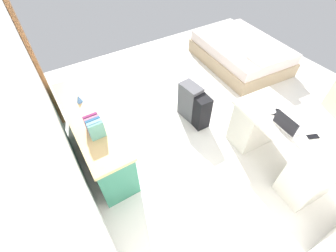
{
  "coord_description": "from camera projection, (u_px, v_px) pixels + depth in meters",
  "views": [
    {
      "loc": [
        -1.95,
        2.22,
        2.8
      ],
      "look_at": [
        -0.23,
        1.16,
        0.6
      ],
      "focal_mm": 24.82,
      "sensor_mm": 36.0,
      "label": 1
    }
  ],
  "objects": [
    {
      "name": "cell_phone_by_mouse",
      "position": [
        277.0,
        112.0,
        2.95
      ],
      "size": [
        0.11,
        0.15,
        0.01
      ],
      "primitive_type": "cube",
      "rotation": [
        0.0,
        0.0,
        0.39
      ],
      "color": "black",
      "rests_on": "desk"
    },
    {
      "name": "door_wooden",
      "position": [
        33.0,
        55.0,
        3.36
      ],
      "size": [
        0.88,
        0.05,
        2.04
      ],
      "primitive_type": "cube",
      "color": "#936038",
      "rests_on": "ground_plane"
    },
    {
      "name": "bed",
      "position": [
        241.0,
        53.0,
        4.9
      ],
      "size": [
        2.0,
        1.54,
        0.58
      ],
      "color": "tan",
      "rests_on": "ground_plane"
    },
    {
      "name": "suitcase_black",
      "position": [
        199.0,
        110.0,
        3.66
      ],
      "size": [
        0.37,
        0.23,
        0.56
      ],
      "primitive_type": "cube",
      "rotation": [
        0.0,
        0.0,
        -0.03
      ],
      "color": "black",
      "rests_on": "ground_plane"
    },
    {
      "name": "figurine_small",
      "position": [
        79.0,
        99.0,
        3.05
      ],
      "size": [
        0.08,
        0.08,
        0.11
      ],
      "primitive_type": "cone",
      "color": "#4C7FBF",
      "rests_on": "credenza"
    },
    {
      "name": "ground_plane",
      "position": [
        218.0,
        115.0,
        3.97
      ],
      "size": [
        5.74,
        5.74,
        0.0
      ],
      "primitive_type": "plane",
      "color": "silver"
    },
    {
      "name": "computer_mouse",
      "position": [
        273.0,
        112.0,
        2.94
      ],
      "size": [
        0.07,
        0.1,
        0.03
      ],
      "primitive_type": "ellipsoid",
      "rotation": [
        0.0,
        0.0,
        -0.07
      ],
      "color": "white",
      "rests_on": "desk"
    },
    {
      "name": "wall_back",
      "position": [
        38.0,
        98.0,
        2.06
      ],
      "size": [
        4.41,
        0.1,
        2.9
      ],
      "primitive_type": "cube",
      "color": "white",
      "rests_on": "ground_plane"
    },
    {
      "name": "desk",
      "position": [
        281.0,
        145.0,
        3.04
      ],
      "size": [
        1.48,
        0.76,
        0.74
      ],
      "color": "silver",
      "rests_on": "ground_plane"
    },
    {
      "name": "suitcase_spare_grey",
      "position": [
        190.0,
        101.0,
        3.75
      ],
      "size": [
        0.38,
        0.26,
        0.62
      ],
      "primitive_type": "cube",
      "rotation": [
        0.0,
        0.0,
        0.1
      ],
      "color": "#4C4C51",
      "rests_on": "ground_plane"
    },
    {
      "name": "credenza",
      "position": [
        95.0,
        135.0,
        3.18
      ],
      "size": [
        1.8,
        0.48,
        0.74
      ],
      "color": "#2D7056",
      "rests_on": "ground_plane"
    },
    {
      "name": "book_row",
      "position": [
        95.0,
        126.0,
        2.64
      ],
      "size": [
        0.23,
        0.17,
        0.23
      ],
      "color": "#589789",
      "rests_on": "credenza"
    },
    {
      "name": "laptop",
      "position": [
        287.0,
        125.0,
        2.74
      ],
      "size": [
        0.32,
        0.24,
        0.21
      ],
      "color": "silver",
      "rests_on": "desk"
    },
    {
      "name": "office_chair",
      "position": [
        320.0,
        119.0,
        3.32
      ],
      "size": [
        0.59,
        0.59,
        0.94
      ],
      "color": "black",
      "rests_on": "ground_plane"
    },
    {
      "name": "cell_phone_near_laptop",
      "position": [
        313.0,
        137.0,
        2.68
      ],
      "size": [
        0.11,
        0.15,
        0.01
      ],
      "primitive_type": "cube",
      "rotation": [
        0.0,
        0.0,
        -0.41
      ],
      "color": "black",
      "rests_on": "desk"
    }
  ]
}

